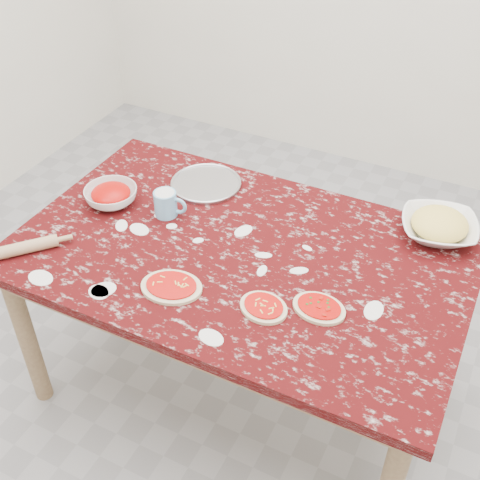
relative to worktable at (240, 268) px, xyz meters
name	(u,v)px	position (x,y,z in m)	size (l,w,h in m)	color
ground	(240,384)	(0.00, 0.00, -0.67)	(4.00, 4.00, 0.00)	gray
worktable	(240,268)	(0.00, 0.00, 0.00)	(1.60, 1.00, 0.75)	#370607
pizza_tray	(206,184)	(-0.31, 0.31, 0.09)	(0.28, 0.28, 0.01)	#B2B2B7
sauce_bowl	(111,196)	(-0.58, 0.04, 0.12)	(0.21, 0.21, 0.06)	white
cheese_bowl	(439,228)	(0.61, 0.40, 0.12)	(0.27, 0.27, 0.07)	white
flour_mug	(166,203)	(-0.35, 0.07, 0.14)	(0.13, 0.09, 0.10)	#6FB2DE
pizza_left	(171,287)	(-0.12, -0.28, 0.09)	(0.24, 0.20, 0.02)	beige
pizza_mid	(264,307)	(0.20, -0.23, 0.09)	(0.19, 0.17, 0.02)	beige
pizza_right	(319,308)	(0.36, -0.15, 0.09)	(0.19, 0.15, 0.02)	beige
rolling_pin	(26,247)	(-0.67, -0.35, 0.11)	(0.05, 0.05, 0.23)	tan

